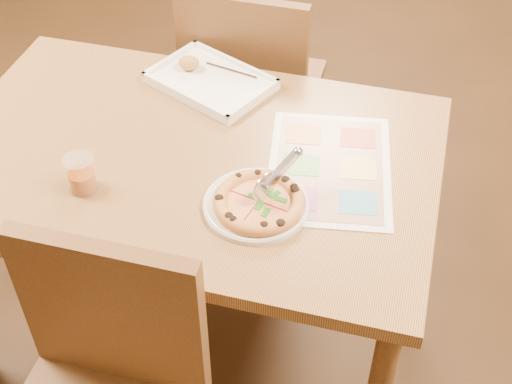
% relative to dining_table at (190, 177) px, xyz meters
% --- Properties ---
extents(dining_table, '(1.30, 0.85, 0.72)m').
position_rel_dining_table_xyz_m(dining_table, '(0.00, 0.00, 0.00)').
color(dining_table, '#9E763F').
rests_on(dining_table, ground).
extents(chair_near, '(0.42, 0.42, 0.47)m').
position_rel_dining_table_xyz_m(chair_near, '(0.00, -0.60, -0.07)').
color(chair_near, brown).
rests_on(chair_near, ground).
extents(chair_far, '(0.42, 0.42, 0.47)m').
position_rel_dining_table_xyz_m(chair_far, '(-0.00, 0.60, -0.07)').
color(chair_far, brown).
rests_on(chair_far, ground).
extents(plate, '(0.33, 0.33, 0.01)m').
position_rel_dining_table_xyz_m(plate, '(0.22, -0.15, 0.09)').
color(plate, silver).
rests_on(plate, dining_table).
extents(pizza, '(0.22, 0.22, 0.03)m').
position_rel_dining_table_xyz_m(pizza, '(0.23, -0.16, 0.11)').
color(pizza, '#E18F4C').
rests_on(pizza, plate).
extents(pizza_cutter, '(0.08, 0.14, 0.09)m').
position_rel_dining_table_xyz_m(pizza_cutter, '(0.26, -0.11, 0.17)').
color(pizza_cutter, silver).
rests_on(pizza_cutter, pizza).
extents(appetizer_tray, '(0.40, 0.35, 0.06)m').
position_rel_dining_table_xyz_m(appetizer_tray, '(-0.04, 0.31, 0.10)').
color(appetizer_tray, white).
rests_on(appetizer_tray, dining_table).
extents(glass_tumbler, '(0.08, 0.08, 0.09)m').
position_rel_dining_table_xyz_m(glass_tumbler, '(-0.20, -0.19, 0.13)').
color(glass_tumbler, '#8E3B0A').
rests_on(glass_tumbler, dining_table).
extents(menu, '(0.38, 0.48, 0.00)m').
position_rel_dining_table_xyz_m(menu, '(0.37, 0.04, 0.09)').
color(menu, silver).
rests_on(menu, dining_table).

